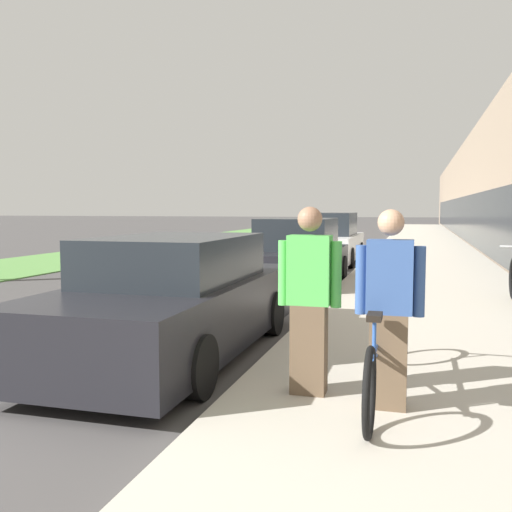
{
  "coord_description": "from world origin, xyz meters",
  "views": [
    {
      "loc": [
        5.32,
        -3.79,
        1.74
      ],
      "look_at": [
        0.39,
        13.52,
        0.23
      ],
      "focal_mm": 40.0,
      "sensor_mm": 36.0,
      "label": 1
    }
  ],
  "objects_px": {
    "person_rider": "(389,309)",
    "person_bystander": "(309,300)",
    "vintage_roadster_curbside": "(297,256)",
    "parked_sedan_far": "(330,241)",
    "tandem_bicycle": "(379,352)",
    "parked_sedan_curbside": "(176,301)"
  },
  "relations": [
    {
      "from": "parked_sedan_far",
      "to": "vintage_roadster_curbside",
      "type": "bearing_deg",
      "value": -89.09
    },
    {
      "from": "person_rider",
      "to": "tandem_bicycle",
      "type": "bearing_deg",
      "value": 104.48
    },
    {
      "from": "tandem_bicycle",
      "to": "parked_sedan_curbside",
      "type": "xyz_separation_m",
      "value": [
        -2.42,
        1.12,
        0.17
      ]
    },
    {
      "from": "tandem_bicycle",
      "to": "person_rider",
      "type": "relative_size",
      "value": 1.72
    },
    {
      "from": "parked_sedan_curbside",
      "to": "parked_sedan_far",
      "type": "bearing_deg",
      "value": 89.79
    },
    {
      "from": "vintage_roadster_curbside",
      "to": "parked_sedan_far",
      "type": "relative_size",
      "value": 0.89
    },
    {
      "from": "parked_sedan_curbside",
      "to": "tandem_bicycle",
      "type": "bearing_deg",
      "value": -24.73
    },
    {
      "from": "person_rider",
      "to": "person_bystander",
      "type": "relative_size",
      "value": 0.99
    },
    {
      "from": "parked_sedan_curbside",
      "to": "parked_sedan_far",
      "type": "distance_m",
      "value": 11.88
    },
    {
      "from": "person_rider",
      "to": "parked_sedan_far",
      "type": "xyz_separation_m",
      "value": [
        -2.47,
        13.36,
        -0.22
      ]
    },
    {
      "from": "tandem_bicycle",
      "to": "person_bystander",
      "type": "bearing_deg",
      "value": -163.12
    },
    {
      "from": "person_rider",
      "to": "vintage_roadster_curbside",
      "type": "distance_m",
      "value": 8.21
    },
    {
      "from": "tandem_bicycle",
      "to": "parked_sedan_curbside",
      "type": "distance_m",
      "value": 2.67
    },
    {
      "from": "parked_sedan_curbside",
      "to": "vintage_roadster_curbside",
      "type": "relative_size",
      "value": 1.13
    },
    {
      "from": "tandem_bicycle",
      "to": "person_bystander",
      "type": "distance_m",
      "value": 0.77
    },
    {
      "from": "person_bystander",
      "to": "vintage_roadster_curbside",
      "type": "height_order",
      "value": "person_bystander"
    },
    {
      "from": "person_rider",
      "to": "parked_sedan_curbside",
      "type": "relative_size",
      "value": 0.35
    },
    {
      "from": "parked_sedan_curbside",
      "to": "vintage_roadster_curbside",
      "type": "distance_m",
      "value": 6.38
    },
    {
      "from": "person_bystander",
      "to": "vintage_roadster_curbside",
      "type": "bearing_deg",
      "value": 102.49
    },
    {
      "from": "vintage_roadster_curbside",
      "to": "parked_sedan_far",
      "type": "xyz_separation_m",
      "value": [
        -0.09,
        5.51,
        0.04
      ]
    },
    {
      "from": "person_rider",
      "to": "parked_sedan_curbside",
      "type": "xyz_separation_m",
      "value": [
        -2.52,
        1.48,
        -0.28
      ]
    },
    {
      "from": "parked_sedan_curbside",
      "to": "person_rider",
      "type": "bearing_deg",
      "value": -30.47
    }
  ]
}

